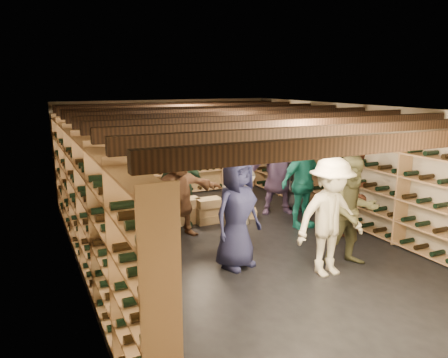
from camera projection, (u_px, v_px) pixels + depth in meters
The scene contains 22 objects.
ground at pixel (239, 243), 7.86m from camera, with size 8.00×8.00×0.00m, color black.
walls at pixel (239, 178), 7.60m from camera, with size 5.52×8.02×2.40m.
ceiling at pixel (240, 108), 7.33m from camera, with size 5.50×8.00×0.01m, color beige.
ceiling_joists at pixel (240, 116), 7.37m from camera, with size 5.40×7.12×0.18m.
wine_rack_left at pixel (87, 201), 6.55m from camera, with size 0.32×7.50×2.15m.
wine_rack_right at pixel (354, 172), 8.69m from camera, with size 0.32×7.50×2.15m.
wine_rack_back at pixel (170, 153), 11.00m from camera, with size 4.70×0.30×2.15m.
crate_stack_left at pixel (208, 211), 8.93m from camera, with size 0.51×0.35×0.51m.
crate_stack_right at pixel (188, 211), 8.93m from camera, with size 0.52×0.36×0.51m.
crate_loose at pixel (244, 213), 9.32m from camera, with size 0.50×0.33×0.17m, color tan.
person_0 at pixel (136, 240), 5.54m from camera, with size 0.84×0.55×1.72m, color black.
person_2 at pixel (353, 211), 6.73m from camera, with size 0.85×0.66×1.75m, color brown.
person_3 at pixel (330, 217), 6.39m from camera, with size 1.15×0.66×1.78m, color beige.
person_4 at pixel (303, 183), 8.51m from camera, with size 1.05×0.44×1.80m, color #1E8879.
person_5 at pixel (179, 192), 8.03m from camera, with size 1.57×0.50×1.69m, color brown.
person_6 at pixel (237, 213), 6.67m from camera, with size 0.85×0.55×1.74m, color #1E2042.
person_7 at pixel (237, 194), 7.60m from camera, with size 0.68×0.44×1.86m, color gray.
person_8 at pixel (355, 192), 8.14m from camera, with size 0.80×0.62×1.64m, color #402014.
person_9 at pixel (121, 196), 8.09m from camera, with size 0.99×0.57×1.53m, color #B1ACA1.
person_10 at pixel (181, 187), 8.57m from camera, with size 0.95×0.40×1.63m, color #244431.
person_11 at pixel (278, 170), 9.48m from camera, with size 1.77×0.56×1.91m, color slate.
person_12 at pixel (299, 175), 9.74m from camera, with size 0.79×0.51×1.61m, color #343539.
Camera 1 is at (-3.40, -6.60, 2.83)m, focal length 35.00 mm.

